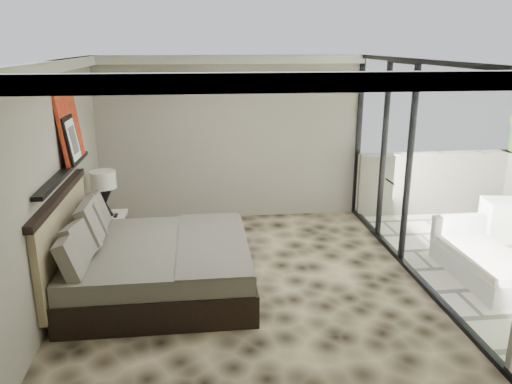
{
  "coord_description": "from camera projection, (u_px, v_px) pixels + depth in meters",
  "views": [
    {
      "loc": [
        -0.56,
        -5.95,
        3.0
      ],
      "look_at": [
        0.18,
        0.4,
        1.08
      ],
      "focal_mm": 35.0,
      "sensor_mm": 36.0,
      "label": 1
    }
  ],
  "objects": [
    {
      "name": "floor",
      "position": [
        246.0,
        279.0,
        6.58
      ],
      "size": [
        5.0,
        5.0,
        0.0
      ],
      "primitive_type": "plane",
      "color": "black",
      "rests_on": "ground"
    },
    {
      "name": "ceiling",
      "position": [
        244.0,
        61.0,
        5.78
      ],
      "size": [
        4.5,
        5.0,
        0.02
      ],
      "primitive_type": "cube",
      "color": "silver",
      "rests_on": "back_wall"
    },
    {
      "name": "back_wall",
      "position": [
        231.0,
        139.0,
        8.55
      ],
      "size": [
        4.5,
        0.02,
        2.8
      ],
      "primitive_type": "cube",
      "color": "gray",
      "rests_on": "floor"
    },
    {
      "name": "left_wall",
      "position": [
        58.0,
        182.0,
        5.93
      ],
      "size": [
        0.02,
        5.0,
        2.8
      ],
      "primitive_type": "cube",
      "color": "gray",
      "rests_on": "floor"
    },
    {
      "name": "glass_wall",
      "position": [
        418.0,
        171.0,
        6.43
      ],
      "size": [
        0.08,
        5.0,
        2.8
      ],
      "primitive_type": "cube",
      "color": "white",
      "rests_on": "floor"
    },
    {
      "name": "terrace_slab",
      "position": [
        511.0,
        269.0,
        7.02
      ],
      "size": [
        3.0,
        5.0,
        0.12
      ],
      "primitive_type": "cube",
      "color": "beige",
      "rests_on": "ground"
    },
    {
      "name": "picture_ledge",
      "position": [
        64.0,
        172.0,
        6.0
      ],
      "size": [
        0.12,
        2.2,
        0.05
      ],
      "primitive_type": "cube",
      "color": "black",
      "rests_on": "left_wall"
    },
    {
      "name": "bed",
      "position": [
        152.0,
        263.0,
        6.19
      ],
      "size": [
        2.27,
        2.2,
        1.26
      ],
      "color": "black",
      "rests_on": "floor"
    },
    {
      "name": "nightstand",
      "position": [
        111.0,
        232.0,
        7.57
      ],
      "size": [
        0.56,
        0.56,
        0.48
      ],
      "primitive_type": "cube",
      "rotation": [
        0.0,
        0.0,
        0.18
      ],
      "color": "black",
      "rests_on": "floor"
    },
    {
      "name": "table_lamp",
      "position": [
        104.0,
        187.0,
        7.32
      ],
      "size": [
        0.37,
        0.37,
        0.68
      ],
      "color": "black",
      "rests_on": "nightstand"
    },
    {
      "name": "abstract_canvas",
      "position": [
        69.0,
        126.0,
        6.37
      ],
      "size": [
        0.13,
        0.9,
        0.9
      ],
      "primitive_type": "cube",
      "rotation": [
        0.0,
        -0.1,
        0.0
      ],
      "color": "red",
      "rests_on": "picture_ledge"
    },
    {
      "name": "framed_print",
      "position": [
        72.0,
        140.0,
        6.25
      ],
      "size": [
        0.11,
        0.5,
        0.6
      ],
      "primitive_type": "cube",
      "rotation": [
        0.0,
        -0.14,
        0.0
      ],
      "color": "black",
      "rests_on": "picture_ledge"
    },
    {
      "name": "ottoman",
      "position": [
        502.0,
        217.0,
        8.11
      ],
      "size": [
        0.64,
        0.64,
        0.55
      ],
      "primitive_type": "cube",
      "rotation": [
        0.0,
        0.0,
        -0.17
      ],
      "color": "white",
      "rests_on": "terrace_slab"
    },
    {
      "name": "lounger",
      "position": [
        484.0,
        263.0,
        6.61
      ],
      "size": [
        0.83,
        1.61,
        0.62
      ],
      "rotation": [
        0.0,
        0.0,
        0.03
      ],
      "color": "silver",
      "rests_on": "terrace_slab"
    }
  ]
}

